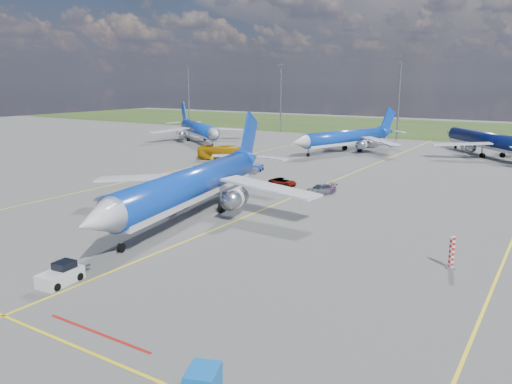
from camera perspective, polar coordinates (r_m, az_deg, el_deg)
The scene contains 16 objects.
ground at distance 54.34m, azimuth -8.60°, elevation -5.82°, with size 400.00×400.00×0.00m, color #5C5C59.
grass_strip at distance 192.58m, azimuth 22.10°, elevation 6.60°, with size 400.00×80.00×0.01m, color #2D4719.
taxiway_lines at distance 76.53m, azimuth 5.13°, elevation -0.31°, with size 60.25×160.00×0.02m.
floodlight_masts at distance 150.78m, azimuth 23.44°, elevation 9.87°, with size 202.20×0.50×22.70m.
warning_post at distance 49.94m, azimuth 21.48°, elevation -6.43°, with size 0.50×0.50×3.00m, color red.
bg_jet_nw at distance 144.15m, azimuth -6.53°, elevation 5.72°, with size 30.21×39.66×10.39m, color #0D3CB7, non-canonical shape.
bg_jet_nnw at distance 124.64m, azimuth 10.15°, elevation 4.54°, with size 29.37×38.55×10.10m, color #0D3CB7, non-canonical shape.
bg_jet_n at distance 127.80m, azimuth 24.74°, elevation 3.78°, with size 30.39×39.89×10.45m, color #081243, non-canonical shape.
main_airliner at distance 65.02m, azimuth -7.28°, elevation -2.70°, with size 34.59×45.39×11.89m, color #0D3CB7, non-canonical shape.
pushback_tug at distance 46.54m, azimuth -21.38°, elevation -8.82°, with size 2.39×5.42×1.81m.
uld_container at distance 29.44m, azimuth -6.07°, elevation -20.87°, with size 1.67×2.08×1.67m, color blue.
apron_bus at distance 109.95m, azimuth -3.77°, elevation 4.49°, with size 2.66×11.39×3.17m, color #CC900C.
service_car_a at distance 79.62m, azimuth -8.05°, elevation 0.64°, with size 1.70×4.23×1.44m, color #999999.
service_car_b at distance 82.64m, azimuth 3.08°, elevation 1.15°, with size 2.19×4.75×1.32m, color #999999.
service_car_c at distance 77.32m, azimuth 7.40°, elevation 0.33°, with size 2.09×5.15×1.50m, color #999999.
baggage_tug_c at distance 95.37m, azimuth 0.02°, elevation 2.65°, with size 2.94×5.66×1.23m.
Camera 1 is at (34.04, -38.78, 17.03)m, focal length 35.00 mm.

